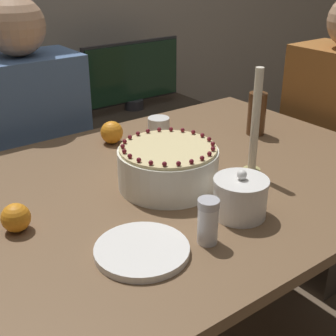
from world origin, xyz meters
name	(u,v)px	position (x,y,z in m)	size (l,w,h in m)	color
dining_table	(173,214)	(0.00, 0.00, 0.63)	(1.35, 0.97, 0.74)	brown
cake	(168,167)	(-0.04, -0.02, 0.80)	(0.27, 0.27, 0.12)	white
sugar_bowl	(240,197)	(0.01, -0.25, 0.79)	(0.13, 0.13, 0.12)	white
sugar_shaker	(208,221)	(-0.13, -0.29, 0.80)	(0.05, 0.05, 0.11)	white
plate_stack	(142,250)	(-0.27, -0.24, 0.75)	(0.20, 0.20, 0.02)	white
candle	(255,133)	(0.19, -0.11, 0.87)	(0.05, 0.05, 0.31)	tan
bottle	(257,112)	(0.44, 0.11, 0.82)	(0.06, 0.06, 0.20)	brown
cup	(159,129)	(0.14, 0.26, 0.78)	(0.07, 0.07, 0.08)	white
orange_fruit_0	(113,132)	(0.00, 0.33, 0.78)	(0.07, 0.07, 0.07)	orange
orange_fruit_1	(16,218)	(-0.44, 0.01, 0.78)	(0.07, 0.07, 0.07)	orange
person_man_blue_shirt	(36,178)	(-0.15, 0.68, 0.52)	(0.40, 0.34, 1.19)	#473D33
person_woman_floral	(331,165)	(0.88, 0.07, 0.51)	(0.34, 0.40, 1.19)	#473D33
side_cabinet	(136,156)	(0.57, 1.09, 0.28)	(0.73, 0.54, 0.55)	#382D23
tv_monitor	(133,74)	(0.57, 1.09, 0.74)	(0.56, 0.10, 0.35)	#2D2D33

